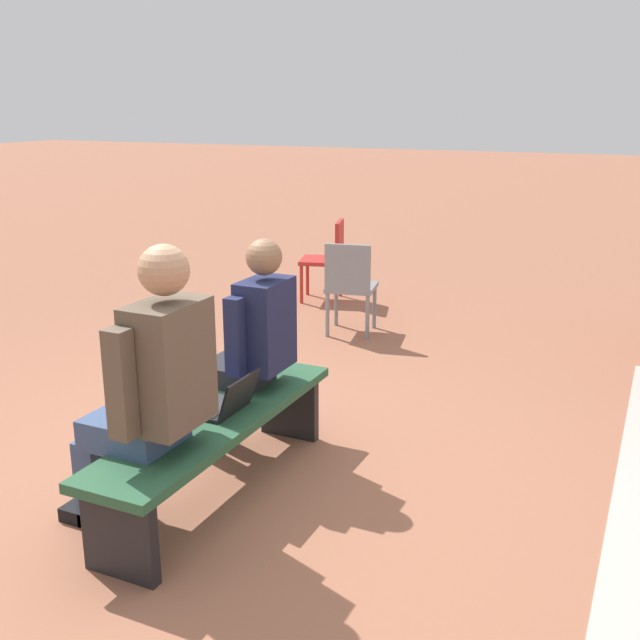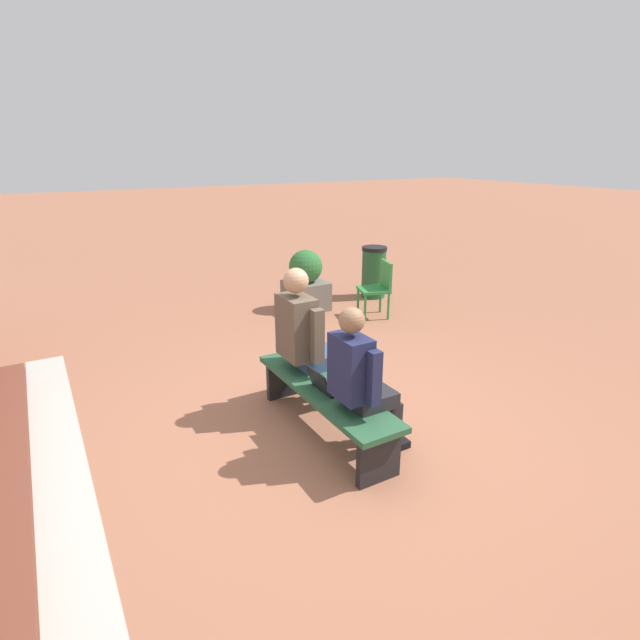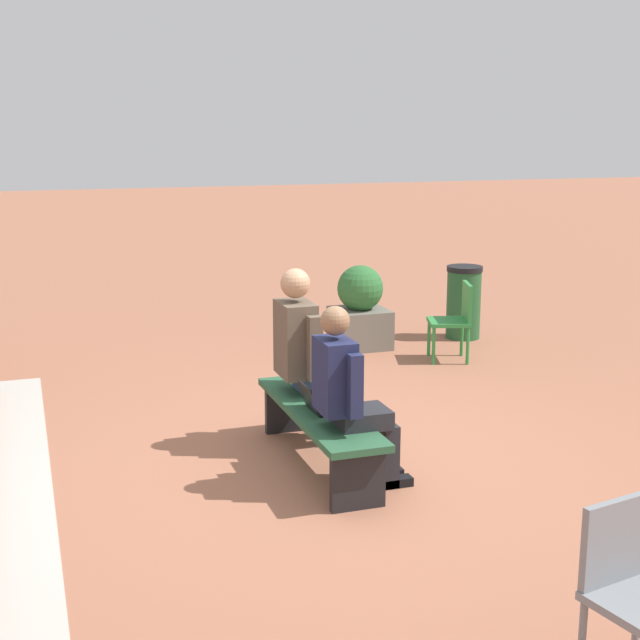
{
  "view_description": "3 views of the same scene",
  "coord_description": "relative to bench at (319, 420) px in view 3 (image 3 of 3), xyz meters",
  "views": [
    {
      "loc": [
        3.06,
        2.07,
        2.0
      ],
      "look_at": [
        -0.25,
        0.52,
        0.94
      ],
      "focal_mm": 42.0,
      "sensor_mm": 36.0,
      "label": 1
    },
    {
      "loc": [
        -3.31,
        2.07,
        2.41
      ],
      "look_at": [
        0.22,
        0.02,
        1.0
      ],
      "focal_mm": 28.0,
      "sensor_mm": 36.0,
      "label": 2
    },
    {
      "loc": [
        -5.86,
        2.07,
        2.49
      ],
      "look_at": [
        0.37,
        -0.05,
        1.03
      ],
      "focal_mm": 50.0,
      "sensor_mm": 36.0,
      "label": 3
    }
  ],
  "objects": [
    {
      "name": "person_student",
      "position": [
        -0.45,
        -0.07,
        0.35
      ],
      "size": [
        0.52,
        0.65,
        1.3
      ],
      "color": "#232328",
      "rests_on": "ground"
    },
    {
      "name": "bench",
      "position": [
        0.0,
        0.0,
        0.0
      ],
      "size": [
        1.8,
        0.44,
        0.45
      ],
      "color": "#285638",
      "rests_on": "ground"
    },
    {
      "name": "plastic_chair_far_right",
      "position": [
        2.41,
        -2.36,
        0.13
      ],
      "size": [
        0.53,
        0.53,
        0.84
      ],
      "color": "#2D893D",
      "rests_on": "ground"
    },
    {
      "name": "ground_plane",
      "position": [
        -0.04,
        -0.07,
        -0.35
      ],
      "size": [
        60.0,
        60.0,
        0.0
      ],
      "primitive_type": "plane",
      "color": "#9E6047"
    },
    {
      "name": "concrete_strip",
      "position": [
        -0.0,
        2.09,
        -0.35
      ],
      "size": [
        6.21,
        0.4,
        0.01
      ],
      "primitive_type": "cube",
      "color": "#B7B2A8",
      "rests_on": "ground"
    },
    {
      "name": "litter_bin",
      "position": [
        3.3,
        -2.92,
        0.08
      ],
      "size": [
        0.42,
        0.42,
        0.86
      ],
      "color": "#23562D",
      "rests_on": "ground"
    },
    {
      "name": "planter",
      "position": [
        3.27,
        -1.6,
        0.08
      ],
      "size": [
        0.6,
        0.6,
        0.94
      ],
      "color": "#6B665B",
      "rests_on": "ground"
    },
    {
      "name": "plastic_chair_far_left",
      "position": [
        -2.92,
        -0.49,
        0.13
      ],
      "size": [
        0.49,
        0.49,
        0.84
      ],
      "color": "gray",
      "rests_on": "ground"
    },
    {
      "name": "laptop",
      "position": [
        -0.06,
        0.01,
        0.15
      ],
      "size": [
        0.32,
        0.29,
        0.21
      ],
      "color": "black",
      "rests_on": "bench"
    },
    {
      "name": "person_adult",
      "position": [
        0.43,
        -0.07,
        0.39
      ],
      "size": [
        0.59,
        0.74,
        1.42
      ],
      "color": "#384C75",
      "rests_on": "ground"
    }
  ]
}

